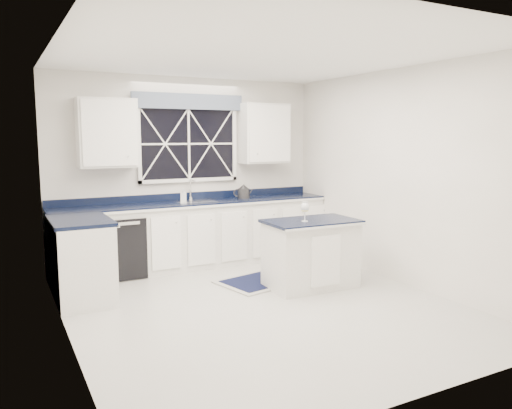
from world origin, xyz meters
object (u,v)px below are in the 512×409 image
dishwasher (119,246)px  wine_glass (305,208)px  island (311,253)px  kettle (243,192)px  soap_bottle (183,195)px  faucet (191,189)px

dishwasher → wine_glass: 2.56m
island → kettle: kettle is taller
kettle → soap_bottle: size_ratio=1.58×
dishwasher → soap_bottle: bearing=6.0°
island → kettle: bearing=96.0°
wine_glass → soap_bottle: soap_bottle is taller
faucet → soap_bottle: faucet is taller
island → faucet: bearing=117.7°
dishwasher → soap_bottle: 1.14m
dishwasher → wine_glass: wine_glass is taller
island → wine_glass: bearing=-156.5°
soap_bottle → dishwasher: bearing=-174.0°
wine_glass → faucet: bearing=112.3°
dishwasher → wine_glass: size_ratio=3.41×
soap_bottle → wine_glass: bearing=-62.7°
kettle → wine_glass: bearing=-73.1°
kettle → soap_bottle: (-0.91, 0.09, -0.01)m
dishwasher → island: island is taller
kettle → wine_glass: 1.67m
island → wine_glass: (-0.13, -0.05, 0.58)m
faucet → kettle: faucet is taller
faucet → soap_bottle: bearing=-147.9°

